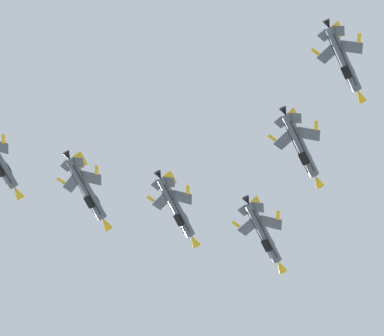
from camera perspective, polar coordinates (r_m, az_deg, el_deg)
The scene contains 5 objects.
fighter_jet_lead at distance 153.75m, azimuth 4.86°, elevation -4.45°, with size 8.96×15.76×5.66m.
fighter_jet_left_wing at distance 154.55m, azimuth -1.02°, elevation -2.75°, with size 8.76×15.76×5.98m.
fighter_jet_right_wing at distance 149.59m, azimuth 7.34°, elevation 1.40°, with size 8.85×15.76×5.83m.
fighter_jet_left_outer at distance 150.75m, azimuth -7.04°, elevation -1.50°, with size 8.93×15.76×5.70m.
fighter_jet_right_outer at distance 151.49m, azimuth 10.17°, elevation 7.09°, with size 8.25×15.76×6.68m.
Camera 1 is at (2.34, -6.54, 1.61)m, focal length 79.55 mm.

